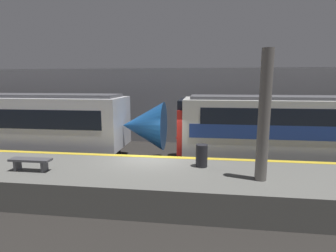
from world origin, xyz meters
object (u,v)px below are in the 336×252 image
Objects in this scene: support_pillar_near at (264,116)px; trash_bin at (202,156)px; platform_bench at (31,162)px; train_modern at (10,124)px.

support_pillar_near is 4.93× the size of trash_bin.
support_pillar_near reaches higher than platform_bench.
train_modern is 19.74× the size of trash_bin.
platform_bench is at bearing -168.18° from trash_bin.
trash_bin is at bearing 149.95° from support_pillar_near.
train_modern is 6.77m from platform_bench.
train_modern is at bearing 161.18° from trash_bin.
support_pillar_near is at bearing -20.66° from train_modern.
support_pillar_near is 2.79× the size of platform_bench.
support_pillar_near is 13.57m from train_modern.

